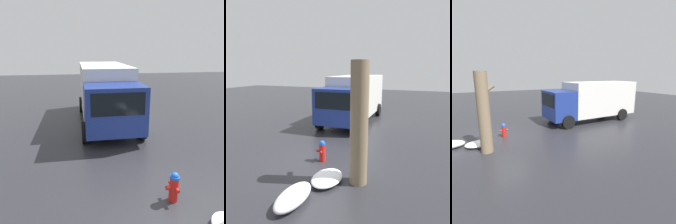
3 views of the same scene
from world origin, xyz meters
TOP-DOWN VIEW (x-y plane):
  - ground_plane at (0.00, 0.00)m, footprint 60.00×60.00m
  - fire_hydrant at (-0.00, 0.00)m, footprint 0.44×0.35m
  - delivery_truck at (6.82, 0.92)m, footprint 7.21×2.76m

SIDE VIEW (x-z plane):
  - ground_plane at x=0.00m, z-range 0.00..0.00m
  - fire_hydrant at x=0.00m, z-range 0.01..0.82m
  - delivery_truck at x=6.82m, z-range 0.15..3.12m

